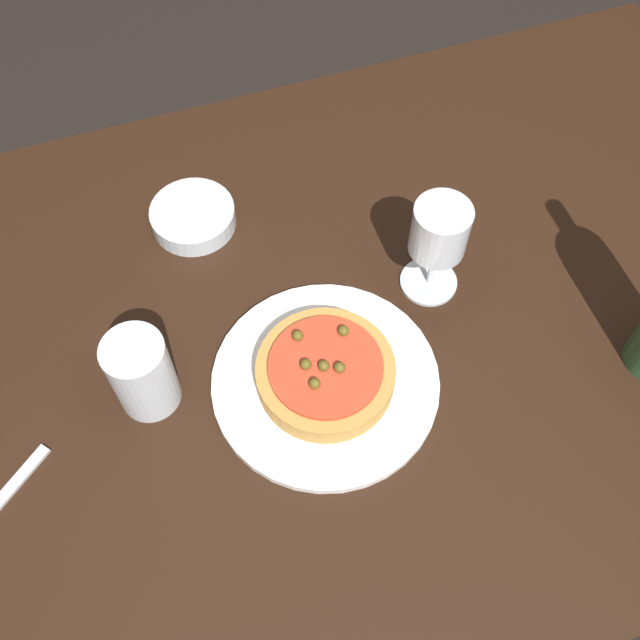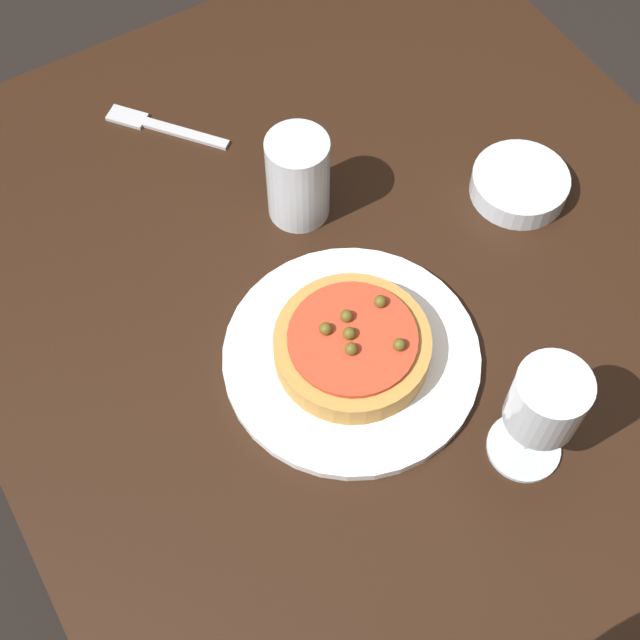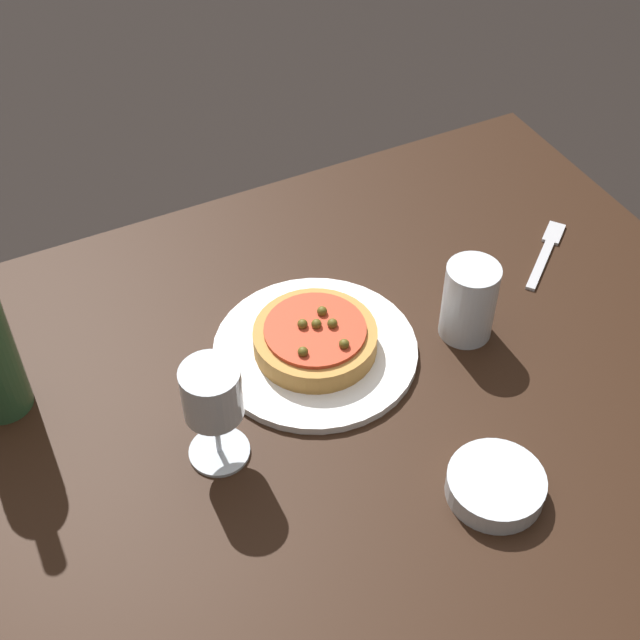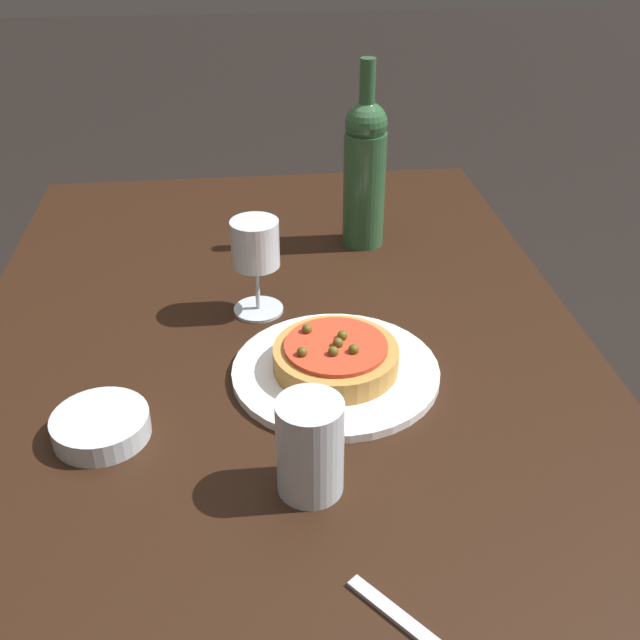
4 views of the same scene
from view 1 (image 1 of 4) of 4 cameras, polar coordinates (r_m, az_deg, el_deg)
ground_plane at (r=1.64m, az=2.11°, el=-13.16°), size 14.00×14.00×0.00m
dining_table at (r=1.05m, az=3.21°, el=-2.41°), size 1.35×0.90×0.73m
dinner_plate at (r=0.92m, az=0.42°, el=-4.72°), size 0.28×0.28×0.01m
pizza at (r=0.90m, az=0.42°, el=-4.02°), size 0.17×0.17×0.05m
wine_glass at (r=0.93m, az=9.06°, el=6.47°), size 0.08×0.08×0.15m
water_cup at (r=0.89m, az=-13.41°, el=-3.99°), size 0.07×0.07×0.12m
side_bowl at (r=1.07m, az=-9.64°, el=7.76°), size 0.12×0.12×0.03m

